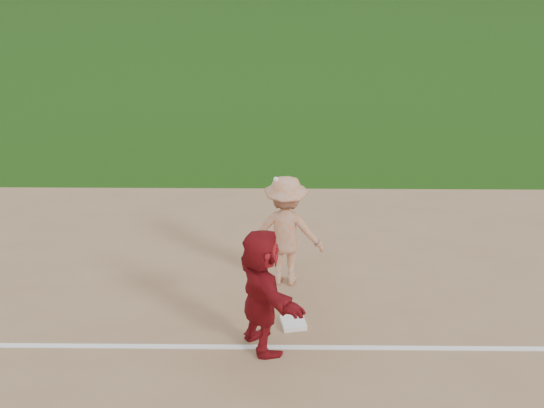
{
  "coord_description": "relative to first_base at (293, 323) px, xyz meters",
  "views": [
    {
      "loc": [
        0.11,
        -9.06,
        6.33
      ],
      "look_at": [
        0.0,
        1.5,
        1.3
      ],
      "focal_mm": 45.0,
      "sensor_mm": 36.0,
      "label": 1
    }
  ],
  "objects": [
    {
      "name": "foul_line",
      "position": [
        -0.35,
        -0.57,
        -0.04
      ],
      "size": [
        60.0,
        0.1,
        0.01
      ],
      "primitive_type": "cube",
      "color": "white",
      "rests_on": "infield_dirt"
    },
    {
      "name": "first_base_play",
      "position": [
        -0.12,
        1.3,
        0.94
      ],
      "size": [
        1.36,
        0.9,
        2.13
      ],
      "color": "#AAAAAD",
      "rests_on": "infield_dirt"
    },
    {
      "name": "first_base",
      "position": [
        0.0,
        0.0,
        0.0
      ],
      "size": [
        0.43,
        0.43,
        0.08
      ],
      "primitive_type": "cube",
      "rotation": [
        0.0,
        0.0,
        0.19
      ],
      "color": "white",
      "rests_on": "infield_dirt"
    },
    {
      "name": "base_runner",
      "position": [
        -0.48,
        -0.54,
        0.93
      ],
      "size": [
        1.29,
        1.88,
        1.95
      ],
      "primitive_type": "imported",
      "rotation": [
        0.0,
        0.0,
        2.01
      ],
      "color": "maroon",
      "rests_on": "infield_dirt"
    },
    {
      "name": "ground",
      "position": [
        -0.35,
        0.23,
        -0.06
      ],
      "size": [
        160.0,
        160.0,
        0.0
      ],
      "primitive_type": "plane",
      "color": "#19410C",
      "rests_on": "ground"
    }
  ]
}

